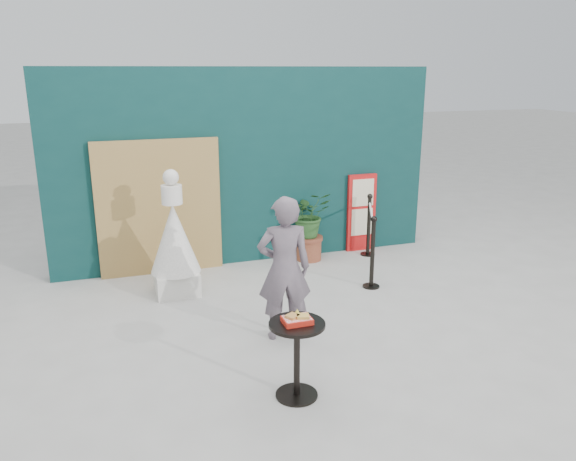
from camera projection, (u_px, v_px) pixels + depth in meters
The scene contains 10 objects.
ground at pixel (323, 344), 6.27m from camera, with size 60.00×60.00×0.00m, color #ADAAA5.
back_wall at pixel (247, 167), 8.71m from camera, with size 6.00×0.30×3.00m, color #0A302F.
bamboo_fence at pixel (159, 208), 8.23m from camera, with size 1.80×0.08×2.00m, color tan.
woman at pixel (284, 269), 6.23m from camera, with size 0.60×0.40×1.66m, color slate.
menu_board at pixel (361, 213), 9.37m from camera, with size 0.50×0.07×1.30m.
statue at pixel (175, 244), 7.53m from camera, with size 0.67×0.67×1.72m.
cafe_table at pixel (297, 348), 5.15m from camera, with size 0.52×0.52×0.75m.
food_basket at pixel (297, 319), 5.08m from camera, with size 0.26×0.19×0.11m.
planter at pixel (309, 221), 8.88m from camera, with size 0.66×0.57×1.12m.
stanchion_barrier at pixel (370, 239), 8.47m from camera, with size 0.84×1.54×1.03m.
Camera 1 is at (-2.21, -5.23, 2.97)m, focal length 35.00 mm.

